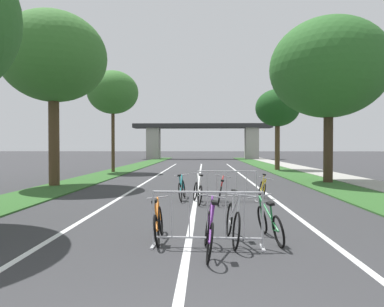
{
  "coord_description": "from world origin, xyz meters",
  "views": [
    {
      "loc": [
        0.31,
        -2.22,
        1.87
      ],
      "look_at": [
        -0.75,
        28.4,
        1.3
      ],
      "focal_mm": 33.48,
      "sensor_mm": 36.0,
      "label": 1
    }
  ],
  "objects_px": {
    "tree_left_maple_mid": "(53,58)",
    "crowd_barrier_second": "(227,186)",
    "tree_right_pine_far": "(329,68)",
    "bicycle_orange_3": "(158,223)",
    "tree_left_pine_near": "(113,93)",
    "bicycle_yellow_5": "(262,189)",
    "bicycle_purple_6": "(209,232)",
    "bicycle_teal_1": "(182,189)",
    "bicycle_white_4": "(198,192)",
    "bicycle_green_0": "(270,223)",
    "tree_right_oak_mid": "(277,108)",
    "bicycle_red_7": "(220,193)",
    "crowd_barrier_nearest": "(207,220)",
    "bicycle_silver_2": "(233,222)"
  },
  "relations": [
    {
      "from": "tree_left_maple_mid",
      "to": "crowd_barrier_second",
      "type": "relative_size",
      "value": 3.93
    },
    {
      "from": "tree_right_pine_far",
      "to": "crowd_barrier_second",
      "type": "xyz_separation_m",
      "value": [
        -5.6,
        -6.35,
        -5.38
      ]
    },
    {
      "from": "bicycle_orange_3",
      "to": "tree_left_pine_near",
      "type": "bearing_deg",
      "value": 104.12
    },
    {
      "from": "crowd_barrier_second",
      "to": "bicycle_yellow_5",
      "type": "distance_m",
      "value": 1.39
    },
    {
      "from": "tree_left_maple_mid",
      "to": "bicycle_purple_6",
      "type": "bearing_deg",
      "value": -55.56
    },
    {
      "from": "bicycle_teal_1",
      "to": "bicycle_orange_3",
      "type": "distance_m",
      "value": 5.55
    },
    {
      "from": "bicycle_white_4",
      "to": "tree_right_pine_far",
      "type": "bearing_deg",
      "value": 36.89
    },
    {
      "from": "crowd_barrier_second",
      "to": "bicycle_teal_1",
      "type": "distance_m",
      "value": 1.61
    },
    {
      "from": "bicycle_green_0",
      "to": "bicycle_white_4",
      "type": "distance_m",
      "value": 4.9
    },
    {
      "from": "bicycle_orange_3",
      "to": "bicycle_teal_1",
      "type": "bearing_deg",
      "value": 85.87
    },
    {
      "from": "tree_right_oak_mid",
      "to": "bicycle_red_7",
      "type": "relative_size",
      "value": 3.99
    },
    {
      "from": "bicycle_teal_1",
      "to": "bicycle_red_7",
      "type": "relative_size",
      "value": 1.04
    },
    {
      "from": "tree_right_pine_far",
      "to": "tree_right_oak_mid",
      "type": "distance_m",
      "value": 9.97
    },
    {
      "from": "crowd_barrier_nearest",
      "to": "bicycle_purple_6",
      "type": "relative_size",
      "value": 1.21
    },
    {
      "from": "tree_left_maple_mid",
      "to": "bicycle_red_7",
      "type": "height_order",
      "value": "tree_left_maple_mid"
    },
    {
      "from": "bicycle_green_0",
      "to": "tree_left_pine_near",
      "type": "bearing_deg",
      "value": 106.46
    },
    {
      "from": "tree_left_maple_mid",
      "to": "crowd_barrier_nearest",
      "type": "xyz_separation_m",
      "value": [
        7.18,
        -10.09,
        -5.56
      ]
    },
    {
      "from": "bicycle_green_0",
      "to": "bicycle_teal_1",
      "type": "distance_m",
      "value": 5.87
    },
    {
      "from": "bicycle_teal_1",
      "to": "bicycle_white_4",
      "type": "height_order",
      "value": "bicycle_white_4"
    },
    {
      "from": "tree_left_maple_mid",
      "to": "tree_right_oak_mid",
      "type": "relative_size",
      "value": 1.28
    },
    {
      "from": "tree_left_maple_mid",
      "to": "bicycle_teal_1",
      "type": "xyz_separation_m",
      "value": [
        6.32,
        -4.06,
        -5.7
      ]
    },
    {
      "from": "bicycle_yellow_5",
      "to": "bicycle_red_7",
      "type": "relative_size",
      "value": 1.0
    },
    {
      "from": "bicycle_green_0",
      "to": "bicycle_silver_2",
      "type": "bearing_deg",
      "value": -172.87
    },
    {
      "from": "crowd_barrier_second",
      "to": "crowd_barrier_nearest",
      "type": "bearing_deg",
      "value": -97.13
    },
    {
      "from": "tree_left_pine_near",
      "to": "crowd_barrier_nearest",
      "type": "distance_m",
      "value": 20.94
    },
    {
      "from": "bicycle_silver_2",
      "to": "bicycle_white_4",
      "type": "bearing_deg",
      "value": -83.73
    },
    {
      "from": "tree_right_oak_mid",
      "to": "bicycle_green_0",
      "type": "distance_m",
      "value": 22.31
    },
    {
      "from": "tree_left_maple_mid",
      "to": "bicycle_silver_2",
      "type": "distance_m",
      "value": 13.63
    },
    {
      "from": "bicycle_green_0",
      "to": "bicycle_white_4",
      "type": "height_order",
      "value": "bicycle_white_4"
    },
    {
      "from": "tree_left_maple_mid",
      "to": "bicycle_silver_2",
      "type": "relative_size",
      "value": 4.75
    },
    {
      "from": "bicycle_teal_1",
      "to": "bicycle_yellow_5",
      "type": "relative_size",
      "value": 1.04
    },
    {
      "from": "crowd_barrier_nearest",
      "to": "bicycle_yellow_5",
      "type": "xyz_separation_m",
      "value": [
        2.0,
        6.16,
        -0.16
      ]
    },
    {
      "from": "tree_left_maple_mid",
      "to": "bicycle_orange_3",
      "type": "bearing_deg",
      "value": -57.18
    },
    {
      "from": "tree_left_maple_mid",
      "to": "bicycle_teal_1",
      "type": "distance_m",
      "value": 9.43
    },
    {
      "from": "tree_right_oak_mid",
      "to": "bicycle_silver_2",
      "type": "height_order",
      "value": "tree_right_oak_mid"
    },
    {
      "from": "tree_right_pine_far",
      "to": "bicycle_white_4",
      "type": "xyz_separation_m",
      "value": [
        -6.59,
        -6.81,
        -5.52
      ]
    },
    {
      "from": "tree_right_oak_mid",
      "to": "bicycle_red_7",
      "type": "height_order",
      "value": "tree_right_oak_mid"
    },
    {
      "from": "tree_left_maple_mid",
      "to": "tree_right_pine_far",
      "type": "height_order",
      "value": "tree_right_pine_far"
    },
    {
      "from": "bicycle_teal_1",
      "to": "bicycle_white_4",
      "type": "relative_size",
      "value": 0.98
    },
    {
      "from": "bicycle_orange_3",
      "to": "bicycle_yellow_5",
      "type": "height_order",
      "value": "bicycle_yellow_5"
    },
    {
      "from": "crowd_barrier_nearest",
      "to": "bicycle_green_0",
      "type": "distance_m",
      "value": 1.37
    },
    {
      "from": "bicycle_silver_2",
      "to": "bicycle_red_7",
      "type": "bearing_deg",
      "value": -92.38
    },
    {
      "from": "bicycle_purple_6",
      "to": "bicycle_green_0",
      "type": "bearing_deg",
      "value": 36.73
    },
    {
      "from": "tree_right_pine_far",
      "to": "bicycle_yellow_5",
      "type": "xyz_separation_m",
      "value": [
        -4.31,
        -5.86,
        -5.54
      ]
    },
    {
      "from": "crowd_barrier_second",
      "to": "bicycle_white_4",
      "type": "distance_m",
      "value": 1.1
    },
    {
      "from": "bicycle_yellow_5",
      "to": "bicycle_purple_6",
      "type": "xyz_separation_m",
      "value": [
        -1.98,
        -6.57,
        0.03
      ]
    },
    {
      "from": "bicycle_yellow_5",
      "to": "tree_right_oak_mid",
      "type": "bearing_deg",
      "value": -100.09
    },
    {
      "from": "bicycle_green_0",
      "to": "bicycle_red_7",
      "type": "height_order",
      "value": "bicycle_red_7"
    },
    {
      "from": "tree_right_pine_far",
      "to": "bicycle_teal_1",
      "type": "distance_m",
      "value": 10.86
    },
    {
      "from": "tree_left_maple_mid",
      "to": "bicycle_teal_1",
      "type": "height_order",
      "value": "tree_left_maple_mid"
    }
  ]
}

